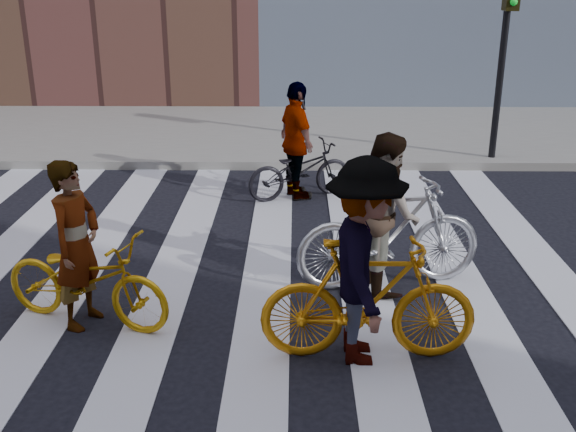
{
  "coord_description": "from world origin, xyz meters",
  "views": [
    {
      "loc": [
        0.87,
        -6.33,
        3.35
      ],
      "look_at": [
        0.8,
        0.3,
        0.89
      ],
      "focal_mm": 42.0,
      "sensor_mm": 36.0,
      "label": 1
    }
  ],
  "objects_px": {
    "traffic_signal": "(506,35)",
    "rider_left": "(77,245)",
    "rider_right": "(364,263)",
    "bike_silver_mid": "(390,234)",
    "rider_mid": "(386,212)",
    "rider_rear": "(297,141)",
    "bike_yellow_left": "(86,279)",
    "bike_dark_rear": "(300,170)",
    "bike_yellow_right": "(368,300)"
  },
  "relations": [
    {
      "from": "traffic_signal",
      "to": "rider_left",
      "type": "bearing_deg",
      "value": -134.59
    },
    {
      "from": "rider_right",
      "to": "bike_silver_mid",
      "type": "bearing_deg",
      "value": -16.38
    },
    {
      "from": "rider_mid",
      "to": "rider_rear",
      "type": "height_order",
      "value": "rider_rear"
    },
    {
      "from": "bike_yellow_left",
      "to": "bike_silver_mid",
      "type": "bearing_deg",
      "value": -56.2
    },
    {
      "from": "bike_silver_mid",
      "to": "bike_dark_rear",
      "type": "relative_size",
      "value": 1.25
    },
    {
      "from": "bike_yellow_left",
      "to": "bike_silver_mid",
      "type": "xyz_separation_m",
      "value": [
        3.08,
        0.86,
        0.15
      ]
    },
    {
      "from": "traffic_signal",
      "to": "rider_right",
      "type": "height_order",
      "value": "traffic_signal"
    },
    {
      "from": "bike_yellow_left",
      "to": "rider_left",
      "type": "height_order",
      "value": "rider_left"
    },
    {
      "from": "bike_yellow_left",
      "to": "rider_right",
      "type": "xyz_separation_m",
      "value": [
        2.65,
        -0.61,
        0.47
      ]
    },
    {
      "from": "bike_yellow_right",
      "to": "rider_left",
      "type": "xyz_separation_m",
      "value": [
        -2.75,
        0.61,
        0.26
      ]
    },
    {
      "from": "bike_yellow_left",
      "to": "bike_yellow_right",
      "type": "bearing_deg",
      "value": -84.52
    },
    {
      "from": "bike_yellow_right",
      "to": "rider_right",
      "type": "bearing_deg",
      "value": 89.94
    },
    {
      "from": "bike_silver_mid",
      "to": "rider_left",
      "type": "bearing_deg",
      "value": 94.44
    },
    {
      "from": "bike_silver_mid",
      "to": "rider_rear",
      "type": "xyz_separation_m",
      "value": [
        -1.01,
        3.05,
        0.27
      ]
    },
    {
      "from": "bike_dark_rear",
      "to": "rider_rear",
      "type": "height_order",
      "value": "rider_rear"
    },
    {
      "from": "traffic_signal",
      "to": "bike_dark_rear",
      "type": "bearing_deg",
      "value": -152.61
    },
    {
      "from": "traffic_signal",
      "to": "rider_mid",
      "type": "bearing_deg",
      "value": -117.7
    },
    {
      "from": "bike_silver_mid",
      "to": "bike_dark_rear",
      "type": "height_order",
      "value": "bike_silver_mid"
    },
    {
      "from": "rider_rear",
      "to": "rider_left",
      "type": "bearing_deg",
      "value": 129.47
    },
    {
      "from": "traffic_signal",
      "to": "bike_dark_rear",
      "type": "height_order",
      "value": "traffic_signal"
    },
    {
      "from": "bike_silver_mid",
      "to": "bike_yellow_left",
      "type": "bearing_deg",
      "value": 94.67
    },
    {
      "from": "bike_yellow_left",
      "to": "rider_mid",
      "type": "height_order",
      "value": "rider_mid"
    },
    {
      "from": "bike_silver_mid",
      "to": "rider_mid",
      "type": "bearing_deg",
      "value": 79.04
    },
    {
      "from": "bike_yellow_right",
      "to": "rider_rear",
      "type": "bearing_deg",
      "value": 7.89
    },
    {
      "from": "rider_mid",
      "to": "bike_dark_rear",
      "type": "bearing_deg",
      "value": 5.68
    },
    {
      "from": "rider_mid",
      "to": "traffic_signal",
      "type": "bearing_deg",
      "value": -38.66
    },
    {
      "from": "bike_dark_rear",
      "to": "rider_right",
      "type": "bearing_deg",
      "value": 164.61
    },
    {
      "from": "bike_silver_mid",
      "to": "bike_yellow_right",
      "type": "height_order",
      "value": "bike_silver_mid"
    },
    {
      "from": "bike_dark_rear",
      "to": "rider_left",
      "type": "distance_m",
      "value": 4.5
    },
    {
      "from": "traffic_signal",
      "to": "rider_mid",
      "type": "xyz_separation_m",
      "value": [
        -2.54,
        -4.85,
        -1.41
      ]
    },
    {
      "from": "bike_yellow_left",
      "to": "traffic_signal",
      "type": "bearing_deg",
      "value": -26.17
    },
    {
      "from": "bike_silver_mid",
      "to": "bike_yellow_right",
      "type": "bearing_deg",
      "value": 154.53
    },
    {
      "from": "bike_yellow_left",
      "to": "rider_rear",
      "type": "distance_m",
      "value": 4.45
    },
    {
      "from": "bike_dark_rear",
      "to": "rider_left",
      "type": "bearing_deg",
      "value": 128.91
    },
    {
      "from": "rider_left",
      "to": "rider_rear",
      "type": "height_order",
      "value": "rider_rear"
    },
    {
      "from": "bike_dark_rear",
      "to": "rider_right",
      "type": "relative_size",
      "value": 0.88
    },
    {
      "from": "bike_dark_rear",
      "to": "rider_left",
      "type": "height_order",
      "value": "rider_left"
    },
    {
      "from": "rider_mid",
      "to": "rider_rear",
      "type": "bearing_deg",
      "value": 6.53
    },
    {
      "from": "bike_yellow_right",
      "to": "traffic_signal",
      "type": "bearing_deg",
      "value": -24.52
    },
    {
      "from": "bike_yellow_left",
      "to": "bike_silver_mid",
      "type": "height_order",
      "value": "bike_silver_mid"
    },
    {
      "from": "bike_yellow_right",
      "to": "bike_silver_mid",
      "type": "bearing_deg",
      "value": -14.57
    },
    {
      "from": "traffic_signal",
      "to": "rider_left",
      "type": "height_order",
      "value": "traffic_signal"
    },
    {
      "from": "rider_right",
      "to": "bike_yellow_left",
      "type": "bearing_deg",
      "value": 77.02
    },
    {
      "from": "rider_mid",
      "to": "bike_yellow_right",
      "type": "bearing_deg",
      "value": 156.37
    },
    {
      "from": "rider_mid",
      "to": "rider_right",
      "type": "height_order",
      "value": "rider_right"
    },
    {
      "from": "bike_silver_mid",
      "to": "bike_yellow_right",
      "type": "relative_size",
      "value": 1.08
    },
    {
      "from": "bike_dark_rear",
      "to": "rider_mid",
      "type": "distance_m",
      "value": 3.22
    },
    {
      "from": "bike_silver_mid",
      "to": "rider_mid",
      "type": "xyz_separation_m",
      "value": [
        -0.05,
        0.0,
        0.25
      ]
    },
    {
      "from": "bike_yellow_right",
      "to": "rider_left",
      "type": "relative_size",
      "value": 1.14
    },
    {
      "from": "rider_rear",
      "to": "rider_right",
      "type": "bearing_deg",
      "value": 165.23
    }
  ]
}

